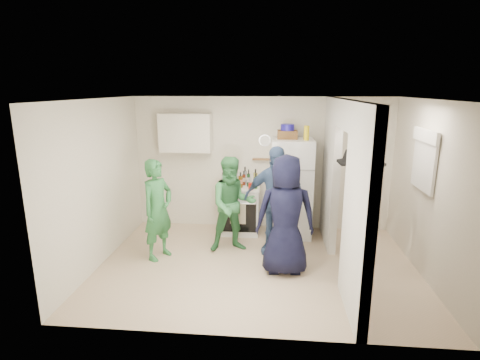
# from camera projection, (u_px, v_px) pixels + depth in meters

# --- Properties ---
(floor) EXTENTS (4.80, 4.80, 0.00)m
(floor) POSITION_uv_depth(u_px,v_px,m) (257.00, 266.00, 5.73)
(floor) COLOR #C5AA8B
(floor) RESTS_ON ground
(wall_back) EXTENTS (4.80, 0.00, 4.80)m
(wall_back) POSITION_uv_depth(u_px,v_px,m) (262.00, 164.00, 7.08)
(wall_back) COLOR silver
(wall_back) RESTS_ON floor
(wall_front) EXTENTS (4.80, 0.00, 4.80)m
(wall_front) POSITION_uv_depth(u_px,v_px,m) (250.00, 230.00, 3.79)
(wall_front) COLOR silver
(wall_front) RESTS_ON floor
(wall_left) EXTENTS (0.00, 3.40, 3.40)m
(wall_left) POSITION_uv_depth(u_px,v_px,m) (99.00, 183.00, 5.65)
(wall_left) COLOR silver
(wall_left) RESTS_ON floor
(wall_right) EXTENTS (0.00, 3.40, 3.40)m
(wall_right) POSITION_uv_depth(u_px,v_px,m) (429.00, 191.00, 5.22)
(wall_right) COLOR silver
(wall_right) RESTS_ON floor
(ceiling) EXTENTS (4.80, 4.80, 0.00)m
(ceiling) POSITION_uv_depth(u_px,v_px,m) (259.00, 99.00, 5.13)
(ceiling) COLOR white
(ceiling) RESTS_ON wall_back
(partition_pier_back) EXTENTS (0.12, 1.20, 2.50)m
(partition_pier_back) POSITION_uv_depth(u_px,v_px,m) (331.00, 172.00, 6.39)
(partition_pier_back) COLOR silver
(partition_pier_back) RESTS_ON floor
(partition_pier_front) EXTENTS (0.12, 1.20, 2.50)m
(partition_pier_front) POSITION_uv_depth(u_px,v_px,m) (358.00, 214.00, 4.26)
(partition_pier_front) COLOR silver
(partition_pier_front) RESTS_ON floor
(partition_header) EXTENTS (0.12, 1.00, 0.40)m
(partition_header) POSITION_uv_depth(u_px,v_px,m) (347.00, 114.00, 5.07)
(partition_header) COLOR silver
(partition_header) RESTS_ON partition_pier_back
(stove) EXTENTS (0.74, 0.62, 0.89)m
(stove) POSITION_uv_depth(u_px,v_px,m) (240.00, 209.00, 6.99)
(stove) COLOR white
(stove) RESTS_ON floor
(upper_cabinet) EXTENTS (0.95, 0.34, 0.70)m
(upper_cabinet) POSITION_uv_depth(u_px,v_px,m) (186.00, 133.00, 6.88)
(upper_cabinet) COLOR silver
(upper_cabinet) RESTS_ON wall_back
(fridge) EXTENTS (0.73, 0.71, 1.77)m
(fridge) POSITION_uv_depth(u_px,v_px,m) (291.00, 188.00, 6.77)
(fridge) COLOR white
(fridge) RESTS_ON floor
(wicker_basket) EXTENTS (0.35, 0.25, 0.15)m
(wicker_basket) POSITION_uv_depth(u_px,v_px,m) (287.00, 135.00, 6.59)
(wicker_basket) COLOR brown
(wicker_basket) RESTS_ON fridge
(blue_bowl) EXTENTS (0.24, 0.24, 0.11)m
(blue_bowl) POSITION_uv_depth(u_px,v_px,m) (288.00, 127.00, 6.56)
(blue_bowl) COLOR navy
(blue_bowl) RESTS_ON wicker_basket
(yellow_cup_stack_top) EXTENTS (0.09, 0.09, 0.25)m
(yellow_cup_stack_top) POSITION_uv_depth(u_px,v_px,m) (306.00, 133.00, 6.41)
(yellow_cup_stack_top) COLOR yellow
(yellow_cup_stack_top) RESTS_ON fridge
(wall_clock) EXTENTS (0.22, 0.02, 0.22)m
(wall_clock) POSITION_uv_depth(u_px,v_px,m) (265.00, 140.00, 6.94)
(wall_clock) COLOR white
(wall_clock) RESTS_ON wall_back
(spice_shelf) EXTENTS (0.35, 0.08, 0.03)m
(spice_shelf) POSITION_uv_depth(u_px,v_px,m) (262.00, 159.00, 7.00)
(spice_shelf) COLOR olive
(spice_shelf) RESTS_ON wall_back
(nook_window) EXTENTS (0.03, 0.70, 0.80)m
(nook_window) POSITION_uv_depth(u_px,v_px,m) (426.00, 160.00, 5.32)
(nook_window) COLOR black
(nook_window) RESTS_ON wall_right
(nook_window_frame) EXTENTS (0.04, 0.76, 0.86)m
(nook_window_frame) POSITION_uv_depth(u_px,v_px,m) (425.00, 160.00, 5.32)
(nook_window_frame) COLOR white
(nook_window_frame) RESTS_ON wall_right
(nook_valance) EXTENTS (0.04, 0.82, 0.18)m
(nook_valance) POSITION_uv_depth(u_px,v_px,m) (426.00, 136.00, 5.24)
(nook_valance) COLOR white
(nook_valance) RESTS_ON wall_right
(yellow_cup_stack_stove) EXTENTS (0.09, 0.09, 0.25)m
(yellow_cup_stack_stove) POSITION_uv_depth(u_px,v_px,m) (232.00, 183.00, 6.65)
(yellow_cup_stack_stove) COLOR #FFA515
(yellow_cup_stack_stove) RESTS_ON stove
(red_cup) EXTENTS (0.09, 0.09, 0.12)m
(red_cup) POSITION_uv_depth(u_px,v_px,m) (251.00, 186.00, 6.65)
(red_cup) COLOR red
(red_cup) RESTS_ON stove
(person_green_left) EXTENTS (0.61, 0.69, 1.60)m
(person_green_left) POSITION_uv_depth(u_px,v_px,m) (158.00, 210.00, 5.84)
(person_green_left) COLOR #317A3C
(person_green_left) RESTS_ON floor
(person_green_center) EXTENTS (0.90, 0.78, 1.59)m
(person_green_center) POSITION_uv_depth(u_px,v_px,m) (233.00, 205.00, 6.12)
(person_green_center) COLOR #39834A
(person_green_center) RESTS_ON floor
(person_denim) EXTENTS (1.12, 0.69, 1.78)m
(person_denim) POSITION_uv_depth(u_px,v_px,m) (275.00, 201.00, 6.02)
(person_denim) COLOR #3B4E81
(person_denim) RESTS_ON floor
(person_navy) EXTENTS (0.89, 0.61, 1.76)m
(person_navy) POSITION_uv_depth(u_px,v_px,m) (286.00, 215.00, 5.35)
(person_navy) COLOR black
(person_navy) RESTS_ON floor
(person_nook) EXTENTS (1.00, 1.34, 1.85)m
(person_nook) POSITION_uv_depth(u_px,v_px,m) (357.00, 208.00, 5.53)
(person_nook) COLOR black
(person_nook) RESTS_ON floor
(bottle_a) EXTENTS (0.07, 0.07, 0.26)m
(bottle_a) POSITION_uv_depth(u_px,v_px,m) (226.00, 177.00, 7.01)
(bottle_a) COLOR maroon
(bottle_a) RESTS_ON stove
(bottle_b) EXTENTS (0.07, 0.07, 0.32)m
(bottle_b) POSITION_uv_depth(u_px,v_px,m) (229.00, 179.00, 6.78)
(bottle_b) COLOR #204B19
(bottle_b) RESTS_ON stove
(bottle_c) EXTENTS (0.06, 0.06, 0.28)m
(bottle_c) POSITION_uv_depth(u_px,v_px,m) (236.00, 177.00, 7.00)
(bottle_c) COLOR #B1B7BF
(bottle_c) RESTS_ON stove
(bottle_d) EXTENTS (0.08, 0.08, 0.28)m
(bottle_d) POSITION_uv_depth(u_px,v_px,m) (241.00, 180.00, 6.78)
(bottle_d) COLOR brown
(bottle_d) RESTS_ON stove
(bottle_e) EXTENTS (0.07, 0.07, 0.33)m
(bottle_e) POSITION_uv_depth(u_px,v_px,m) (245.00, 175.00, 7.02)
(bottle_e) COLOR #8D929C
(bottle_e) RESTS_ON stove
(bottle_f) EXTENTS (0.06, 0.06, 0.32)m
(bottle_f) POSITION_uv_depth(u_px,v_px,m) (249.00, 178.00, 6.85)
(bottle_f) COLOR #123217
(bottle_f) RESTS_ON stove
(bottle_g) EXTENTS (0.08, 0.08, 0.30)m
(bottle_g) POSITION_uv_depth(u_px,v_px,m) (255.00, 177.00, 6.97)
(bottle_g) COLOR #9B9A32
(bottle_g) RESTS_ON stove
(bottle_h) EXTENTS (0.06, 0.06, 0.28)m
(bottle_h) POSITION_uv_depth(u_px,v_px,m) (223.00, 180.00, 6.76)
(bottle_h) COLOR #B6BAC3
(bottle_h) RESTS_ON stove
(bottle_i) EXTENTS (0.06, 0.06, 0.27)m
(bottle_i) POSITION_uv_depth(u_px,v_px,m) (244.00, 178.00, 6.94)
(bottle_i) COLOR #541B0E
(bottle_i) RESTS_ON stove
(bottle_j) EXTENTS (0.07, 0.07, 0.28)m
(bottle_j) POSITION_uv_depth(u_px,v_px,m) (256.00, 181.00, 6.70)
(bottle_j) COLOR #336422
(bottle_j) RESTS_ON stove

